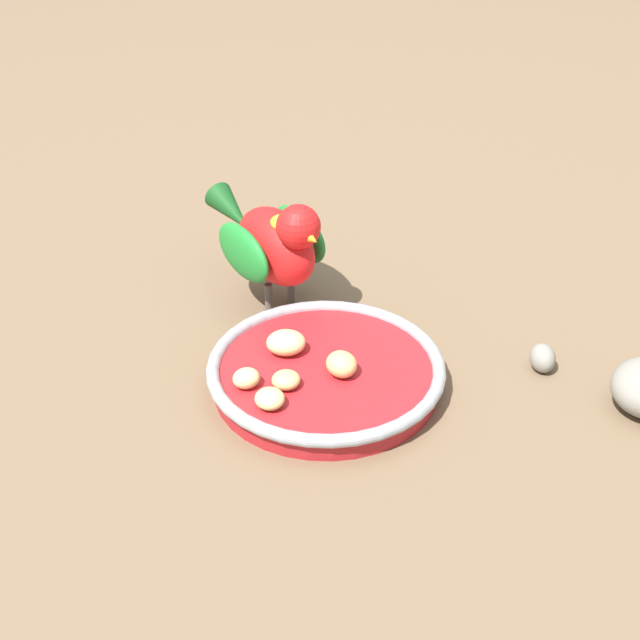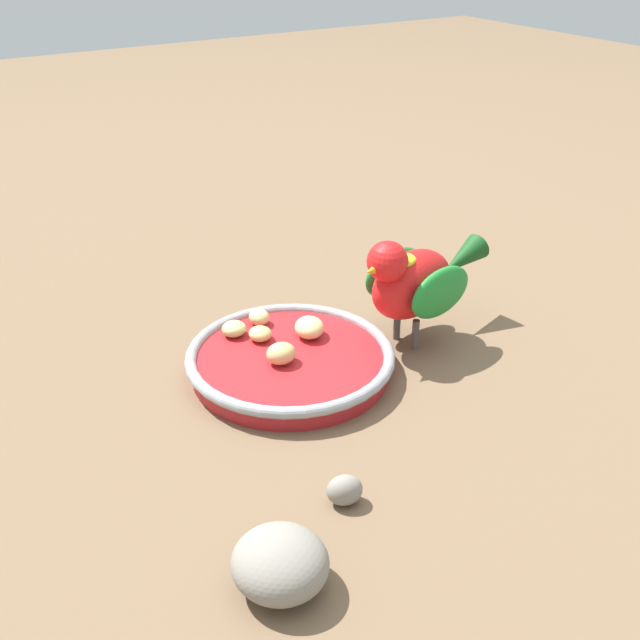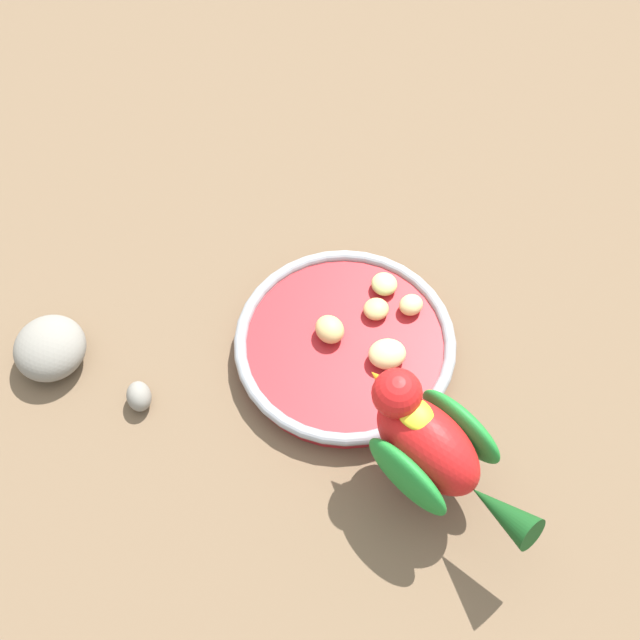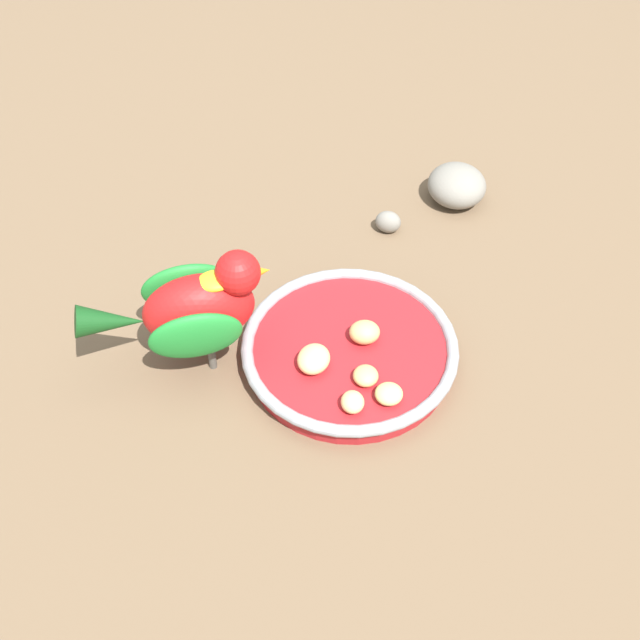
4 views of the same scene
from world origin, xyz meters
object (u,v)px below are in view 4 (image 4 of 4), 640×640
object	(u,v)px
pebble_0	(388,222)
parrot	(195,306)
feeding_bowl	(350,351)
apple_piece_3	(389,394)
rock_large	(457,185)
apple_piece_1	(314,359)
apple_piece_4	(353,402)
apple_piece_0	(366,376)
apple_piece_2	(365,332)

from	to	relation	value
pebble_0	parrot	bearing A→B (deg)	130.99
feeding_bowl	parrot	distance (m)	0.16
apple_piece_3	parrot	distance (m)	0.20
feeding_bowl	pebble_0	size ratio (longest dim) A/B	7.24
apple_piece_3	rock_large	distance (m)	0.34
apple_piece_1	feeding_bowl	bearing A→B (deg)	-58.13
feeding_bowl	apple_piece_4	xyz separation A→B (m)	(-0.08, 0.00, 0.02)
apple_piece_1	pebble_0	bearing A→B (deg)	-24.38
rock_large	feeding_bowl	bearing A→B (deg)	148.53
feeding_bowl	apple_piece_1	world-z (taller)	apple_piece_1
apple_piece_3	apple_piece_0	bearing A→B (deg)	39.70
apple_piece_3	apple_piece_1	bearing A→B (deg)	56.84
apple_piece_2	apple_piece_0	bearing A→B (deg)	175.83
apple_piece_2	rock_large	size ratio (longest dim) A/B	0.43
feeding_bowl	apple_piece_3	bearing A→B (deg)	-155.58
apple_piece_2	rock_large	bearing A→B (deg)	-29.65
apple_piece_0	feeding_bowl	bearing A→B (deg)	14.32
parrot	apple_piece_0	bearing A→B (deg)	-29.86
apple_piece_2	parrot	distance (m)	0.17
apple_piece_3	parrot	xyz separation A→B (m)	(0.08, 0.18, 0.05)
apple_piece_2	rock_large	world-z (taller)	rock_large
apple_piece_4	pebble_0	world-z (taller)	apple_piece_4
rock_large	apple_piece_1	bearing A→B (deg)	145.07
feeding_bowl	rock_large	distance (m)	0.29
apple_piece_1	pebble_0	xyz separation A→B (m)	(0.22, -0.10, -0.02)
apple_piece_4	parrot	size ratio (longest dim) A/B	0.13
feeding_bowl	rock_large	xyz separation A→B (m)	(0.25, -0.15, 0.01)
apple_piece_0	parrot	world-z (taller)	parrot
pebble_0	apple_piece_0	bearing A→B (deg)	168.13
apple_piece_1	apple_piece_4	world-z (taller)	apple_piece_1
feeding_bowl	apple_piece_4	size ratio (longest dim) A/B	8.90
rock_large	pebble_0	xyz separation A→B (m)	(-0.05, 0.09, -0.01)
apple_piece_0	apple_piece_3	size ratio (longest dim) A/B	0.96
apple_piece_0	rock_large	xyz separation A→B (m)	(0.29, -0.14, -0.01)
apple_piece_0	apple_piece_3	bearing A→B (deg)	-140.30
apple_piece_0	pebble_0	size ratio (longest dim) A/B	0.85
parrot	rock_large	distance (m)	0.39
apple_piece_0	parrot	distance (m)	0.18
apple_piece_4	parrot	bearing A→B (deg)	58.60
feeding_bowl	apple_piece_2	bearing A→B (deg)	-61.66
feeding_bowl	parrot	size ratio (longest dim) A/B	1.15
apple_piece_4	rock_large	bearing A→B (deg)	-25.67
apple_piece_0	parrot	xyz separation A→B (m)	(0.06, 0.16, 0.05)
apple_piece_2	apple_piece_4	size ratio (longest dim) A/B	1.26
apple_piece_0	apple_piece_1	xyz separation A→B (m)	(0.02, 0.05, 0.00)
apple_piece_4	pebble_0	size ratio (longest dim) A/B	0.81
apple_piece_0	parrot	size ratio (longest dim) A/B	0.13
feeding_bowl	apple_piece_0	world-z (taller)	apple_piece_0
apple_piece_1	parrot	xyz separation A→B (m)	(0.04, 0.11, 0.04)
pebble_0	apple_piece_3	bearing A→B (deg)	173.30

